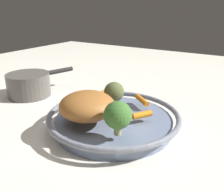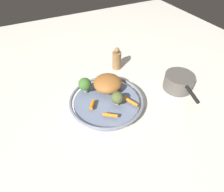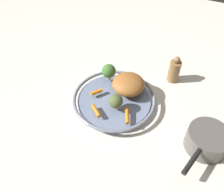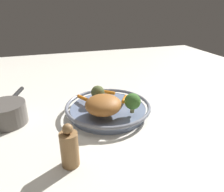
{
  "view_description": "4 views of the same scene",
  "coord_description": "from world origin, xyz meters",
  "px_view_note": "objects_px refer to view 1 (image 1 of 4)",
  "views": [
    {
      "loc": [
        0.48,
        0.3,
        0.3
      ],
      "look_at": [
        -0.01,
        -0.01,
        0.08
      ],
      "focal_mm": 39.47,
      "sensor_mm": 36.0,
      "label": 1
    },
    {
      "loc": [
        -0.56,
        0.25,
        0.64
      ],
      "look_at": [
        -0.02,
        -0.02,
        0.07
      ],
      "focal_mm": 30.96,
      "sensor_mm": 36.0,
      "label": 2
    },
    {
      "loc": [
        -0.57,
        -0.26,
        0.72
      ],
      "look_at": [
        -0.03,
        -0.0,
        0.07
      ],
      "focal_mm": 37.27,
      "sensor_mm": 36.0,
      "label": 3
    },
    {
      "loc": [
        0.71,
        -0.21,
        0.41
      ],
      "look_at": [
        -0.02,
        0.02,
        0.07
      ],
      "focal_mm": 34.35,
      "sensor_mm": 36.0,
      "label": 4
    }
  ],
  "objects_px": {
    "broccoli_floret_large": "(114,92)",
    "baby_carrot_left": "(102,95)",
    "roast_chicken_piece": "(87,106)",
    "baby_carrot_near_rim": "(142,115)",
    "broccoli_floret_small": "(118,115)",
    "serving_bowl": "(114,120)",
    "baby_carrot_back": "(142,100)",
    "saucepan": "(29,85)"
  },
  "relations": [
    {
      "from": "baby_carrot_back",
      "to": "broccoli_floret_large",
      "type": "xyz_separation_m",
      "value": [
        0.05,
        -0.06,
        0.03
      ]
    },
    {
      "from": "broccoli_floret_small",
      "to": "baby_carrot_back",
      "type": "bearing_deg",
      "value": -169.41
    },
    {
      "from": "serving_bowl",
      "to": "broccoli_floret_large",
      "type": "distance_m",
      "value": 0.08
    },
    {
      "from": "broccoli_floret_small",
      "to": "broccoli_floret_large",
      "type": "xyz_separation_m",
      "value": [
        -0.13,
        -0.09,
        -0.01
      ]
    },
    {
      "from": "baby_carrot_back",
      "to": "broccoli_floret_small",
      "type": "distance_m",
      "value": 0.19
    },
    {
      "from": "serving_bowl",
      "to": "roast_chicken_piece",
      "type": "relative_size",
      "value": 2.54
    },
    {
      "from": "baby_carrot_back",
      "to": "broccoli_floret_large",
      "type": "distance_m",
      "value": 0.08
    },
    {
      "from": "baby_carrot_back",
      "to": "baby_carrot_left",
      "type": "bearing_deg",
      "value": -76.09
    },
    {
      "from": "roast_chicken_piece",
      "to": "baby_carrot_near_rim",
      "type": "relative_size",
      "value": 2.7
    },
    {
      "from": "broccoli_floret_large",
      "to": "saucepan",
      "type": "bearing_deg",
      "value": -90.12
    },
    {
      "from": "baby_carrot_near_rim",
      "to": "broccoli_floret_large",
      "type": "distance_m",
      "value": 0.11
    },
    {
      "from": "baby_carrot_left",
      "to": "broccoli_floret_large",
      "type": "bearing_deg",
      "value": 67.73
    },
    {
      "from": "baby_carrot_near_rim",
      "to": "baby_carrot_back",
      "type": "bearing_deg",
      "value": -153.74
    },
    {
      "from": "baby_carrot_back",
      "to": "baby_carrot_near_rim",
      "type": "distance_m",
      "value": 0.1
    },
    {
      "from": "baby_carrot_left",
      "to": "broccoli_floret_large",
      "type": "height_order",
      "value": "broccoli_floret_large"
    },
    {
      "from": "baby_carrot_left",
      "to": "baby_carrot_near_rim",
      "type": "bearing_deg",
      "value": 69.5
    },
    {
      "from": "broccoli_floret_small",
      "to": "roast_chicken_piece",
      "type": "bearing_deg",
      "value": -105.28
    },
    {
      "from": "roast_chicken_piece",
      "to": "broccoli_floret_small",
      "type": "bearing_deg",
      "value": 74.72
    },
    {
      "from": "baby_carrot_near_rim",
      "to": "broccoli_floret_large",
      "type": "xyz_separation_m",
      "value": [
        -0.04,
        -0.1,
        0.03
      ]
    },
    {
      "from": "baby_carrot_near_rim",
      "to": "roast_chicken_piece",
      "type": "bearing_deg",
      "value": -56.31
    },
    {
      "from": "saucepan",
      "to": "baby_carrot_back",
      "type": "bearing_deg",
      "value": 97.21
    },
    {
      "from": "broccoli_floret_large",
      "to": "saucepan",
      "type": "relative_size",
      "value": 0.26
    },
    {
      "from": "serving_bowl",
      "to": "baby_carrot_left",
      "type": "bearing_deg",
      "value": -129.71
    },
    {
      "from": "serving_bowl",
      "to": "saucepan",
      "type": "bearing_deg",
      "value": -97.33
    },
    {
      "from": "roast_chicken_piece",
      "to": "saucepan",
      "type": "relative_size",
      "value": 0.54
    },
    {
      "from": "baby_carrot_near_rim",
      "to": "broccoli_floret_small",
      "type": "relative_size",
      "value": 0.67
    },
    {
      "from": "broccoli_floret_large",
      "to": "saucepan",
      "type": "xyz_separation_m",
      "value": [
        -0.0,
        -0.34,
        -0.04
      ]
    },
    {
      "from": "baby_carrot_back",
      "to": "saucepan",
      "type": "bearing_deg",
      "value": -82.79
    },
    {
      "from": "baby_carrot_left",
      "to": "broccoli_floret_large",
      "type": "distance_m",
      "value": 0.07
    },
    {
      "from": "baby_carrot_near_rim",
      "to": "serving_bowl",
      "type": "bearing_deg",
      "value": -81.45
    },
    {
      "from": "baby_carrot_near_rim",
      "to": "saucepan",
      "type": "xyz_separation_m",
      "value": [
        -0.04,
        -0.44,
        -0.01
      ]
    },
    {
      "from": "roast_chicken_piece",
      "to": "saucepan",
      "type": "height_order",
      "value": "roast_chicken_piece"
    },
    {
      "from": "baby_carrot_left",
      "to": "baby_carrot_back",
      "type": "xyz_separation_m",
      "value": [
        -0.03,
        0.11,
        -0.0
      ]
    },
    {
      "from": "roast_chicken_piece",
      "to": "broccoli_floret_large",
      "type": "height_order",
      "value": "roast_chicken_piece"
    },
    {
      "from": "baby_carrot_near_rim",
      "to": "baby_carrot_left",
      "type": "bearing_deg",
      "value": -110.5
    },
    {
      "from": "serving_bowl",
      "to": "saucepan",
      "type": "height_order",
      "value": "saucepan"
    },
    {
      "from": "baby_carrot_back",
      "to": "broccoli_floret_large",
      "type": "relative_size",
      "value": 0.97
    },
    {
      "from": "baby_carrot_back",
      "to": "saucepan",
      "type": "relative_size",
      "value": 0.25
    },
    {
      "from": "roast_chicken_piece",
      "to": "baby_carrot_left",
      "type": "xyz_separation_m",
      "value": [
        -0.13,
        -0.05,
        -0.03
      ]
    },
    {
      "from": "serving_bowl",
      "to": "broccoli_floret_large",
      "type": "height_order",
      "value": "broccoli_floret_large"
    },
    {
      "from": "baby_carrot_left",
      "to": "saucepan",
      "type": "height_order",
      "value": "saucepan"
    },
    {
      "from": "broccoli_floret_large",
      "to": "baby_carrot_left",
      "type": "bearing_deg",
      "value": -112.27
    }
  ]
}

